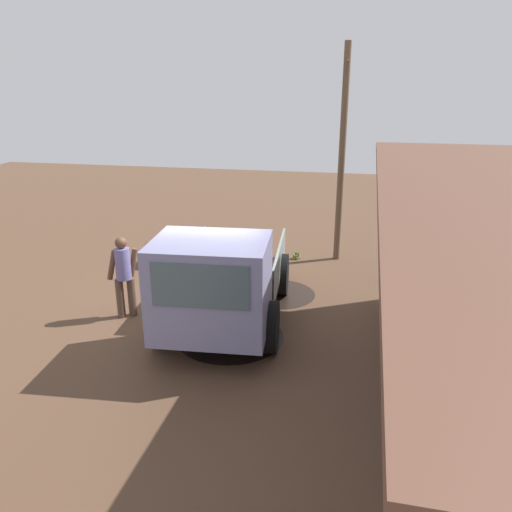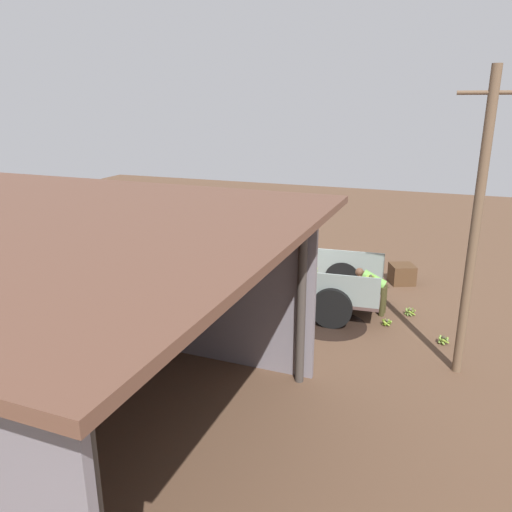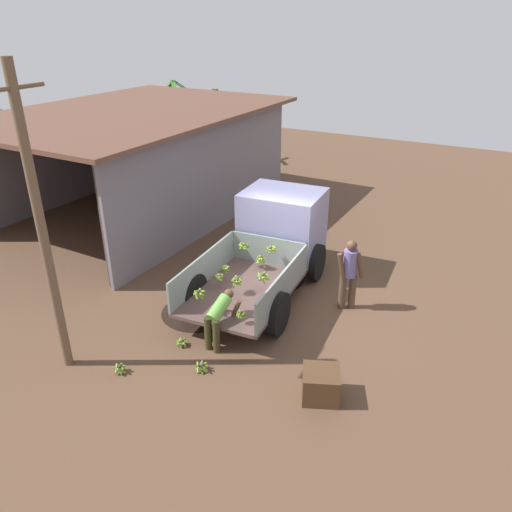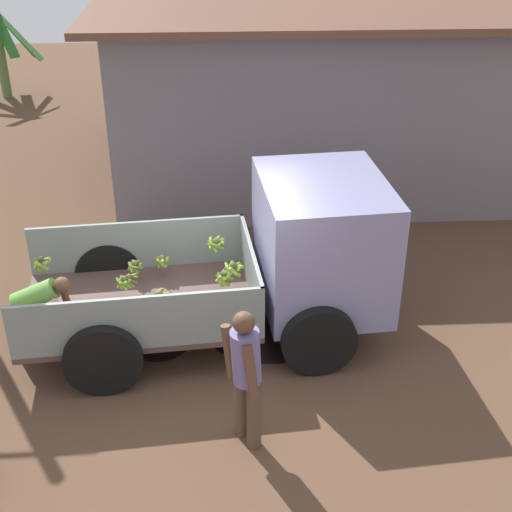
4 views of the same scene
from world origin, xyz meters
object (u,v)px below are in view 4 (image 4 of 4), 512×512
(cargo_truck, at_px, (288,254))
(person_worker_loading, at_px, (36,306))
(banana_bunch_on_ground_2, at_px, (21,318))
(person_foreground_visitor, at_px, (246,373))

(cargo_truck, xyz_separation_m, person_worker_loading, (-3.25, -0.32, -0.45))
(banana_bunch_on_ground_2, bearing_deg, person_foreground_visitor, -39.73)
(person_worker_loading, relative_size, banana_bunch_on_ground_2, 4.58)
(person_foreground_visitor, relative_size, banana_bunch_on_ground_2, 7.08)
(person_foreground_visitor, height_order, banana_bunch_on_ground_2, person_foreground_visitor)
(person_worker_loading, distance_m, banana_bunch_on_ground_2, 0.97)
(person_foreground_visitor, distance_m, person_worker_loading, 3.17)
(banana_bunch_on_ground_2, bearing_deg, person_worker_loading, -56.90)
(person_worker_loading, bearing_deg, person_foreground_visitor, -32.54)
(person_foreground_visitor, height_order, person_worker_loading, person_foreground_visitor)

